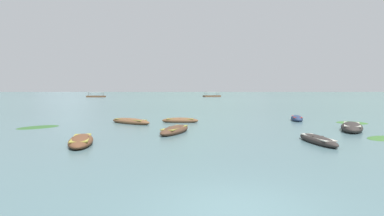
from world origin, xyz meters
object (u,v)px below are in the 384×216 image
object	(u,v)px
rowboat_2	(352,127)
rowboat_1	(180,120)
rowboat_0	(175,130)
rowboat_4	(318,140)
ferry_0	(96,96)
rowboat_5	(81,141)
rowboat_3	(297,119)
rowboat_6	(131,121)
ferry_1	(212,96)

from	to	relation	value
rowboat_2	rowboat_1	bearing A→B (deg)	153.05
rowboat_0	rowboat_4	world-z (taller)	rowboat_0
rowboat_1	ferry_0	bearing A→B (deg)	108.39
rowboat_1	ferry_0	world-z (taller)	ferry_0
rowboat_0	rowboat_5	world-z (taller)	rowboat_0
rowboat_4	rowboat_5	distance (m)	12.46
rowboat_3	rowboat_6	world-z (taller)	rowboat_3
rowboat_1	rowboat_4	xyz separation A→B (m)	(7.02, -10.45, -0.01)
rowboat_1	rowboat_2	xyz separation A→B (m)	(11.84, -6.02, 0.06)
rowboat_5	ferry_0	bearing A→B (deg)	104.40
rowboat_0	rowboat_6	distance (m)	6.79
rowboat_6	ferry_1	bearing A→B (deg)	78.46
ferry_1	rowboat_2	bearing A→B (deg)	-93.18
ferry_1	rowboat_6	bearing A→B (deg)	-101.54
rowboat_0	rowboat_3	size ratio (longest dim) A/B	1.25
rowboat_5	ferry_1	xyz separation A→B (m)	(23.69, 119.56, 0.27)
rowboat_1	rowboat_6	bearing A→B (deg)	-172.64
rowboat_5	ferry_1	size ratio (longest dim) A/B	0.43
rowboat_0	rowboat_4	xyz separation A→B (m)	(7.55, -4.21, -0.02)
rowboat_6	ferry_1	xyz separation A→B (m)	(22.50, 110.21, 0.27)
rowboat_5	ferry_1	distance (m)	121.88
rowboat_3	rowboat_5	xyz separation A→B (m)	(-16.39, -10.68, -0.02)
rowboat_4	ferry_0	xyz separation A→B (m)	(-42.09, 115.96, 0.29)
rowboat_4	rowboat_2	bearing A→B (deg)	42.60
rowboat_5	rowboat_6	distance (m)	9.43
rowboat_0	rowboat_2	xyz separation A→B (m)	(12.36, 0.21, 0.05)
rowboat_3	rowboat_5	distance (m)	19.56
rowboat_6	ferry_0	world-z (taller)	ferry_0
rowboat_2	ferry_1	world-z (taller)	ferry_1
rowboat_1	rowboat_3	size ratio (longest dim) A/B	1.03
rowboat_2	ferry_0	xyz separation A→B (m)	(-46.91, 111.53, 0.22)
rowboat_2	rowboat_3	bearing A→B (deg)	97.38
ferry_0	rowboat_6	bearing A→B (deg)	-73.79
rowboat_2	ferry_1	size ratio (longest dim) A/B	0.48
rowboat_1	ferry_0	size ratio (longest dim) A/B	0.40
rowboat_2	rowboat_4	bearing A→B (deg)	-137.40
rowboat_2	rowboat_6	xyz separation A→B (m)	(-16.08, 5.47, -0.05)
rowboat_3	rowboat_6	size ratio (longest dim) A/B	0.79
rowboat_1	rowboat_2	world-z (taller)	rowboat_2
rowboat_6	ferry_0	size ratio (longest dim) A/B	0.50
rowboat_2	rowboat_5	xyz separation A→B (m)	(-17.27, -3.88, -0.06)
rowboat_1	rowboat_6	xyz separation A→B (m)	(-4.24, -0.55, 0.01)
rowboat_0	ferry_0	distance (m)	116.96
rowboat_6	rowboat_5	bearing A→B (deg)	-97.23
rowboat_3	rowboat_4	xyz separation A→B (m)	(-3.94, -11.22, -0.03)
rowboat_3	ferry_0	world-z (taller)	ferry_0
rowboat_6	rowboat_0	bearing A→B (deg)	-56.82
rowboat_3	rowboat_6	xyz separation A→B (m)	(-15.20, -1.33, -0.01)
rowboat_1	rowboat_2	size ratio (longest dim) A/B	0.77
rowboat_3	rowboat_6	bearing A→B (deg)	-175.02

